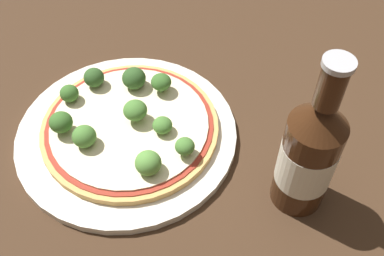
{
  "coord_description": "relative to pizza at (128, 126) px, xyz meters",
  "views": [
    {
      "loc": [
        0.04,
        -0.42,
        0.48
      ],
      "look_at": [
        0.08,
        -0.07,
        0.06
      ],
      "focal_mm": 42.0,
      "sensor_mm": 36.0,
      "label": 1
    }
  ],
  "objects": [
    {
      "name": "ground_plane",
      "position": [
        0.0,
        0.02,
        -0.02
      ],
      "size": [
        3.0,
        3.0,
        0.0
      ],
      "primitive_type": "plane",
      "color": "#3D2819"
    },
    {
      "name": "plate",
      "position": [
        -0.0,
        -0.0,
        -0.01
      ],
      "size": [
        0.3,
        0.3,
        0.01
      ],
      "color": "silver",
      "rests_on": "ground_plane"
    },
    {
      "name": "pizza",
      "position": [
        0.0,
        0.0,
        0.0
      ],
      "size": [
        0.24,
        0.24,
        0.01
      ],
      "color": "tan",
      "rests_on": "plate"
    },
    {
      "name": "broccoli_floret_0",
      "position": [
        -0.08,
        -0.0,
        0.02
      ],
      "size": [
        0.03,
        0.03,
        0.03
      ],
      "color": "#6B8E51",
      "rests_on": "pizza"
    },
    {
      "name": "broccoli_floret_1",
      "position": [
        0.05,
        0.06,
        0.02
      ],
      "size": [
        0.03,
        0.03,
        0.03
      ],
      "color": "#6B8E51",
      "rests_on": "pizza"
    },
    {
      "name": "broccoli_floret_2",
      "position": [
        -0.04,
        0.08,
        0.02
      ],
      "size": [
        0.03,
        0.03,
        0.03
      ],
      "color": "#6B8E51",
      "rests_on": "pizza"
    },
    {
      "name": "broccoli_floret_3",
      "position": [
        0.01,
        0.0,
        0.03
      ],
      "size": [
        0.03,
        0.03,
        0.03
      ],
      "color": "#6B8E51",
      "rests_on": "pizza"
    },
    {
      "name": "broccoli_floret_4",
      "position": [
        0.02,
        -0.08,
        0.02
      ],
      "size": [
        0.03,
        0.03,
        0.03
      ],
      "color": "#6B8E51",
      "rests_on": "pizza"
    },
    {
      "name": "broccoli_floret_5",
      "position": [
        0.01,
        0.07,
        0.02
      ],
      "size": [
        0.03,
        0.03,
        0.03
      ],
      "color": "#6B8E51",
      "rests_on": "pizza"
    },
    {
      "name": "broccoli_floret_6",
      "position": [
        -0.05,
        -0.03,
        0.02
      ],
      "size": [
        0.03,
        0.03,
        0.03
      ],
      "color": "#6B8E51",
      "rests_on": "pizza"
    },
    {
      "name": "broccoli_floret_7",
      "position": [
        0.05,
        -0.02,
        0.02
      ],
      "size": [
        0.03,
        0.03,
        0.02
      ],
      "color": "#6B8E51",
      "rests_on": "pizza"
    },
    {
      "name": "broccoli_floret_8",
      "position": [
        0.07,
        -0.06,
        0.02
      ],
      "size": [
        0.02,
        0.02,
        0.03
      ],
      "color": "#6B8E51",
      "rests_on": "pizza"
    },
    {
      "name": "broccoli_floret_9",
      "position": [
        -0.08,
        0.05,
        0.02
      ],
      "size": [
        0.03,
        0.03,
        0.02
      ],
      "color": "#6B8E51",
      "rests_on": "pizza"
    },
    {
      "name": "beer_bottle",
      "position": [
        0.2,
        -0.12,
        0.06
      ],
      "size": [
        0.06,
        0.06,
        0.22
      ],
      "color": "#381E0F",
      "rests_on": "ground_plane"
    }
  ]
}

